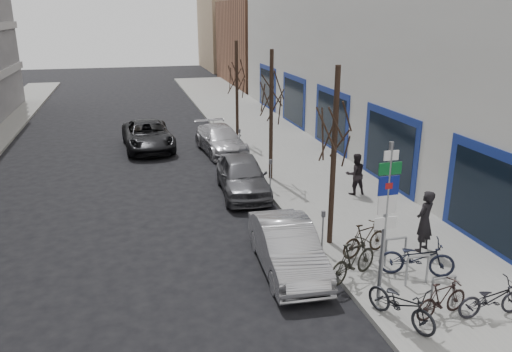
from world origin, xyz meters
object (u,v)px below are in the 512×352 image
meter_mid (270,172)px  bike_far_inner (365,239)px  bike_far_curb (492,296)px  meter_front (323,227)px  parked_car_back (221,140)px  pedestrian_far (355,174)px  tree_near (336,115)px  bike_rack (418,267)px  pedestrian_near (424,221)px  bike_mid_inner (353,260)px  bike_near_right (442,299)px  parked_car_mid (242,175)px  bike_near_left (402,300)px  lane_car (148,135)px  tree_mid (271,85)px  tree_far (237,68)px  bike_mid_curb (417,255)px  parked_car_front (287,247)px  highway_sign_pole (386,216)px  meter_back (239,139)px

meter_mid → bike_far_inner: meter_mid is taller
meter_mid → bike_far_curb: (2.54, -9.58, -0.25)m
meter_front → parked_car_back: bearing=93.6°
meter_front → pedestrian_far: (3.04, 4.26, 0.06)m
tree_near → bike_far_inner: size_ratio=3.27×
bike_rack → pedestrian_near: (1.24, 1.71, 0.42)m
bike_mid_inner → meter_front: bearing=-21.3°
bike_near_right → parked_car_mid: bearing=3.1°
bike_mid_inner → parked_car_mid: parked_car_mid is taller
bike_near_left → lane_car: 18.20m
meter_mid → lane_car: size_ratio=0.24×
meter_front → bike_near_left: meter_front is taller
pedestrian_near → parked_car_back: bearing=-103.7°
meter_mid → bike_mid_inner: (0.17, -7.22, -0.20)m
tree_mid → bike_mid_inner: tree_mid is taller
bike_far_curb → bike_far_inner: size_ratio=1.01×
tree_near → tree_mid: bearing=90.0°
tree_far → pedestrian_near: 14.71m
tree_far → pedestrian_far: bearing=-74.3°
tree_far → pedestrian_far: size_ratio=3.34×
bike_mid_curb → pedestrian_near: bearing=-14.8°
meter_mid → tree_far: bearing=86.8°
meter_front → bike_near_right: meter_front is taller
bike_near_left → meter_front: bearing=73.1°
meter_mid → bike_near_right: size_ratio=0.84×
parked_car_mid → parked_car_back: (0.30, 6.26, -0.07)m
bike_mid_curb → lane_car: 16.94m
bike_near_left → bike_mid_curb: 2.37m
bike_near_right → meter_mid: bearing=-2.7°
pedestrian_far → bike_far_inner: bearing=66.7°
parked_car_front → lane_car: size_ratio=0.80×
tree_far → parked_car_front: bearing=-96.9°
bike_near_right → pedestrian_far: size_ratio=0.92×
bike_mid_inner → highway_sign_pole: bearing=156.9°
parked_car_back → highway_sign_pole: bearing=-91.7°
meter_back → bike_far_inner: size_ratio=0.75×
lane_car → pedestrian_far: pedestrian_far is taller
pedestrian_near → meter_front: bearing=-43.0°
tree_far → parked_car_front: 14.56m
bike_far_curb → bike_mid_curb: bearing=19.1°
bike_far_inner → pedestrian_far: bearing=-39.8°
tree_mid → tree_far: (0.00, 6.50, 0.00)m
highway_sign_pole → meter_mid: bearing=91.7°
tree_far → bike_near_right: bearing=-86.8°
tree_far → parked_car_front: tree_far is taller
pedestrian_far → meter_mid: bearing=-23.3°
bike_far_curb → pedestrian_near: bearing=-3.7°
tree_mid → bike_far_curb: (2.09, -11.08, -3.44)m
bike_rack → bike_near_left: (-1.26, -1.39, 0.05)m
tree_mid → bike_near_right: tree_mid is taller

